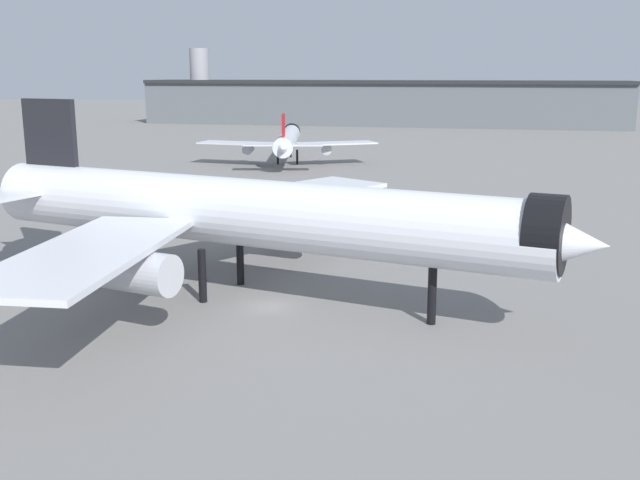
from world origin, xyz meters
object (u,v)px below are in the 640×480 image
object	(u,v)px
airliner_far_taxiway	(288,140)
service_truck_front	(246,207)
baggage_tug_wing	(140,217)
airliner_near_gate	(242,214)

from	to	relation	value
airliner_far_taxiway	service_truck_front	distance (m)	61.32
service_truck_front	baggage_tug_wing	size ratio (longest dim) A/B	1.69
airliner_near_gate	airliner_far_taxiway	size ratio (longest dim) A/B	1.39
airliner_far_taxiway	service_truck_front	size ratio (longest dim) A/B	6.93
airliner_near_gate	airliner_far_taxiway	distance (m)	95.76
airliner_far_taxiway	baggage_tug_wing	distance (m)	66.67
airliner_near_gate	service_truck_front	world-z (taller)	airliner_near_gate
service_truck_front	baggage_tug_wing	distance (m)	13.60
airliner_near_gate	airliner_far_taxiway	xyz separation A→B (m)	(-16.71, 94.26, -2.30)
airliner_near_gate	service_truck_front	size ratio (longest dim) A/B	9.60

